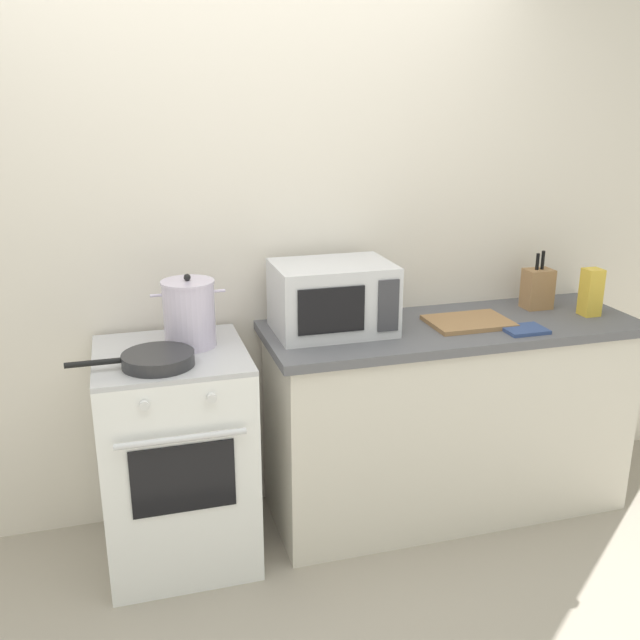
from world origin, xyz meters
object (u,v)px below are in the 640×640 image
Objects in this scene: stove at (177,456)px; oven_mitt at (525,330)px; knife_block at (538,288)px; stock_pot at (189,313)px; microwave at (333,298)px; pasta_box at (591,292)px; cutting_board at (469,322)px; frying_pan at (157,359)px.

stove is 1.58m from oven_mitt.
stove is 3.30× the size of knife_block.
stock_pot is at bearing 32.75° from stove.
pasta_box is (1.21, -0.11, -0.04)m from microwave.
cutting_board is 0.46m from knife_block.
microwave is 2.27× the size of pasta_box.
pasta_box is (0.17, -0.17, 0.01)m from knife_block.
pasta_box reaches higher than stove.
pasta_box is at bearing -0.86° from stove.
knife_block is (1.04, 0.06, -0.05)m from microwave.
stock_pot is 0.60× the size of microwave.
oven_mitt is (-0.42, -0.13, -0.10)m from pasta_box.
microwave is 0.84m from oven_mitt.
stock_pot is 1.83m from pasta_box.
frying_pan is 1.32× the size of cutting_board.
pasta_box is at bearing -44.79° from knife_block.
knife_block reaches higher than cutting_board.
stove is at bearing 173.95° from oven_mitt.
knife_block is 1.55× the size of oven_mitt.
knife_block is 0.40m from oven_mitt.
cutting_board is at bearing 0.05° from stove.
oven_mitt is at bearing -8.75° from stock_pot.
knife_block is at bearing 3.40° from microwave.
frying_pan is 1.98m from pasta_box.
frying_pan is at bearing -164.36° from microwave.
knife_block is at bearing 2.88° from stock_pot.
knife_block reaches higher than frying_pan.
microwave is at bearing 172.75° from cutting_board.
knife_block is at bearing 4.63° from stove.
oven_mitt is at bearing -40.95° from cutting_board.
stock_pot is at bearing -177.12° from knife_block.
cutting_board reaches higher than oven_mitt.
stock_pot is at bearing 171.25° from oven_mitt.
pasta_box is (1.91, -0.03, 0.57)m from stove.
stock_pot reaches higher than cutting_board.
stock_pot reaches higher than pasta_box.
microwave is at bearing -176.60° from knife_block.
oven_mitt reaches higher than stove.
stock_pot is 1.43m from oven_mitt.
stove is 1.40m from cutting_board.
microwave is (0.70, 0.08, 0.61)m from stove.
oven_mitt is (1.56, -0.03, -0.02)m from frying_pan.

